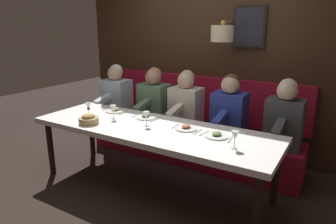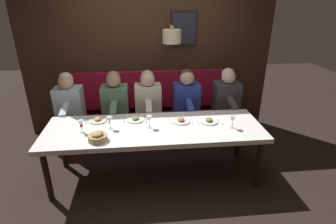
{
  "view_description": "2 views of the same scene",
  "coord_description": "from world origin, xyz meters",
  "px_view_note": "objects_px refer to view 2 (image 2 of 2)",
  "views": [
    {
      "loc": [
        -2.56,
        -1.75,
        1.79
      ],
      "look_at": [
        0.05,
        -0.18,
        0.92
      ],
      "focal_mm": 32.32,
      "sensor_mm": 36.0,
      "label": 1
    },
    {
      "loc": [
        -3.04,
        0.14,
        2.28
      ],
      "look_at": [
        0.05,
        -0.18,
        0.92
      ],
      "focal_mm": 28.82,
      "sensor_mm": 36.0,
      "label": 2
    }
  ],
  "objects_px": {
    "diner_nearest": "(227,95)",
    "wine_glass_2": "(81,124)",
    "wine_glass_0": "(233,119)",
    "bread_bowl": "(98,137)",
    "dining_table": "(154,131)",
    "diner_farthest": "(69,100)",
    "diner_middle": "(148,97)",
    "diner_far": "(115,99)",
    "wine_glass_1": "(149,119)",
    "diner_near": "(186,96)",
    "wine_glass_3": "(110,120)"
  },
  "relations": [
    {
      "from": "bread_bowl",
      "to": "diner_farthest",
      "type": "bearing_deg",
      "value": 26.61
    },
    {
      "from": "wine_glass_1",
      "to": "wine_glass_2",
      "type": "bearing_deg",
      "value": 93.01
    },
    {
      "from": "diner_nearest",
      "to": "wine_glass_1",
      "type": "distance_m",
      "value": 1.55
    },
    {
      "from": "diner_nearest",
      "to": "diner_middle",
      "type": "height_order",
      "value": "same"
    },
    {
      "from": "dining_table",
      "to": "bread_bowl",
      "type": "height_order",
      "value": "bread_bowl"
    },
    {
      "from": "dining_table",
      "to": "diner_far",
      "type": "xyz_separation_m",
      "value": [
        0.88,
        0.55,
        0.14
      ]
    },
    {
      "from": "bread_bowl",
      "to": "diner_nearest",
      "type": "bearing_deg",
      "value": -58.35
    },
    {
      "from": "diner_near",
      "to": "wine_glass_0",
      "type": "bearing_deg",
      "value": -157.54
    },
    {
      "from": "diner_nearest",
      "to": "bread_bowl",
      "type": "bearing_deg",
      "value": 121.65
    },
    {
      "from": "wine_glass_0",
      "to": "bread_bowl",
      "type": "height_order",
      "value": "wine_glass_0"
    },
    {
      "from": "wine_glass_1",
      "to": "diner_farthest",
      "type": "bearing_deg",
      "value": 52.91
    },
    {
      "from": "dining_table",
      "to": "diner_nearest",
      "type": "xyz_separation_m",
      "value": [
        0.88,
        -1.2,
        0.14
      ]
    },
    {
      "from": "dining_table",
      "to": "bread_bowl",
      "type": "relative_size",
      "value": 12.45
    },
    {
      "from": "diner_nearest",
      "to": "diner_middle",
      "type": "distance_m",
      "value": 1.25
    },
    {
      "from": "wine_glass_2",
      "to": "wine_glass_1",
      "type": "bearing_deg",
      "value": -86.99
    },
    {
      "from": "diner_far",
      "to": "wine_glass_2",
      "type": "xyz_separation_m",
      "value": [
        -0.93,
        0.33,
        0.04
      ]
    },
    {
      "from": "wine_glass_3",
      "to": "diner_near",
      "type": "bearing_deg",
      "value": -51.78
    },
    {
      "from": "diner_middle",
      "to": "diner_farthest",
      "type": "xyz_separation_m",
      "value": [
        0.0,
        1.19,
        0.0
      ]
    },
    {
      "from": "wine_glass_2",
      "to": "wine_glass_3",
      "type": "distance_m",
      "value": 0.34
    },
    {
      "from": "diner_middle",
      "to": "diner_farthest",
      "type": "distance_m",
      "value": 1.19
    },
    {
      "from": "dining_table",
      "to": "diner_near",
      "type": "relative_size",
      "value": 3.46
    },
    {
      "from": "dining_table",
      "to": "diner_farthest",
      "type": "distance_m",
      "value": 1.53
    },
    {
      "from": "wine_glass_1",
      "to": "wine_glass_3",
      "type": "relative_size",
      "value": 1.0
    },
    {
      "from": "dining_table",
      "to": "wine_glass_3",
      "type": "relative_size",
      "value": 16.7
    },
    {
      "from": "diner_nearest",
      "to": "diner_near",
      "type": "xyz_separation_m",
      "value": [
        0.0,
        0.65,
        0.0
      ]
    },
    {
      "from": "wine_glass_2",
      "to": "diner_far",
      "type": "bearing_deg",
      "value": -19.23
    },
    {
      "from": "wine_glass_0",
      "to": "wine_glass_2",
      "type": "bearing_deg",
      "value": 87.98
    },
    {
      "from": "diner_far",
      "to": "diner_farthest",
      "type": "height_order",
      "value": "same"
    },
    {
      "from": "diner_far",
      "to": "bread_bowl",
      "type": "height_order",
      "value": "diner_far"
    },
    {
      "from": "wine_glass_0",
      "to": "bread_bowl",
      "type": "xyz_separation_m",
      "value": [
        -0.15,
        1.63,
        -0.07
      ]
    },
    {
      "from": "wine_glass_0",
      "to": "wine_glass_1",
      "type": "relative_size",
      "value": 1.0
    },
    {
      "from": "diner_nearest",
      "to": "bread_bowl",
      "type": "height_order",
      "value": "diner_nearest"
    },
    {
      "from": "diner_nearest",
      "to": "wine_glass_2",
      "type": "height_order",
      "value": "diner_nearest"
    },
    {
      "from": "diner_farthest",
      "to": "wine_glass_3",
      "type": "height_order",
      "value": "diner_farthest"
    },
    {
      "from": "diner_near",
      "to": "wine_glass_3",
      "type": "distance_m",
      "value": 1.4
    },
    {
      "from": "diner_far",
      "to": "dining_table",
      "type": "bearing_deg",
      "value": -147.97
    },
    {
      "from": "diner_near",
      "to": "diner_farthest",
      "type": "height_order",
      "value": "same"
    },
    {
      "from": "diner_farthest",
      "to": "diner_nearest",
      "type": "bearing_deg",
      "value": -90.0
    },
    {
      "from": "wine_glass_0",
      "to": "wine_glass_2",
      "type": "relative_size",
      "value": 1.0
    },
    {
      "from": "dining_table",
      "to": "bread_bowl",
      "type": "bearing_deg",
      "value": 112.1
    },
    {
      "from": "diner_near",
      "to": "bread_bowl",
      "type": "height_order",
      "value": "diner_near"
    },
    {
      "from": "wine_glass_0",
      "to": "wine_glass_1",
      "type": "height_order",
      "value": "same"
    },
    {
      "from": "diner_nearest",
      "to": "diner_farthest",
      "type": "bearing_deg",
      "value": 90.0
    },
    {
      "from": "diner_near",
      "to": "wine_glass_2",
      "type": "xyz_separation_m",
      "value": [
        -0.93,
        1.43,
        0.04
      ]
    },
    {
      "from": "wine_glass_3",
      "to": "bread_bowl",
      "type": "relative_size",
      "value": 0.75
    },
    {
      "from": "diner_nearest",
      "to": "dining_table",
      "type": "bearing_deg",
      "value": 126.2
    },
    {
      "from": "diner_nearest",
      "to": "wine_glass_2",
      "type": "xyz_separation_m",
      "value": [
        -0.93,
        2.08,
        0.04
      ]
    },
    {
      "from": "diner_farthest",
      "to": "diner_middle",
      "type": "bearing_deg",
      "value": -90.0
    },
    {
      "from": "wine_glass_1",
      "to": "bread_bowl",
      "type": "height_order",
      "value": "wine_glass_1"
    },
    {
      "from": "dining_table",
      "to": "diner_near",
      "type": "xyz_separation_m",
      "value": [
        0.88,
        -0.56,
        0.14
      ]
    }
  ]
}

